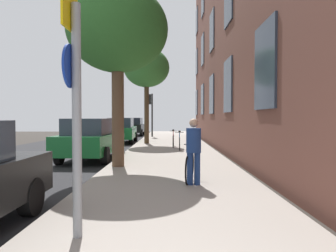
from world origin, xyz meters
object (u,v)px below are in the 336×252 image
car_2 (122,130)px  pedestrian_0 (194,147)px  bicycle_0 (190,165)px  bicycle_2 (173,140)px  car_3 (133,126)px  tree_far (147,68)px  sign_post (75,94)px  bicycle_1 (180,142)px  tree_near (118,31)px  car_1 (91,139)px  traffic_light (151,107)px

car_2 → pedestrian_0: bearing=-74.5°
bicycle_0 → bicycle_2: bicycle_0 is taller
car_3 → car_2: bearing=-88.5°
pedestrian_0 → car_3: 22.05m
tree_far → pedestrian_0: (1.92, -11.51, -3.58)m
tree_far → bicycle_0: 11.91m
tree_far → bicycle_0: tree_far is taller
tree_far → car_2: (-1.79, 1.85, -3.74)m
tree_far → bicycle_0: (1.87, -11.03, -4.08)m
sign_post → car_3: 24.97m
bicycle_0 → bicycle_1: (-0.02, 7.36, -0.02)m
car_2 → tree_near: bearing=-81.9°
tree_near → car_1: (-1.43, 2.28, -3.55)m
sign_post → tree_far: tree_far is taller
bicycle_0 → traffic_light: bearing=96.5°
bicycle_2 → bicycle_1: bearing=-79.3°
pedestrian_0 → car_3: bearing=100.2°
tree_far → bicycle_2: size_ratio=3.29×
bicycle_1 → car_2: car_2 is taller
car_3 → tree_near: bearing=-84.8°
pedestrian_0 → tree_near: bearing=128.6°
tree_far → bicycle_1: bearing=-63.3°
car_1 → bicycle_2: bearing=52.8°
traffic_light → tree_near: bearing=-90.5°
sign_post → car_2: bearing=96.7°
sign_post → tree_far: (-0.15, 14.67, 2.60)m
bicycle_0 → car_3: bearing=100.3°
bicycle_2 → car_2: bearing=129.7°
tree_near → car_3: 19.36m
sign_post → car_3: bearing=94.9°
pedestrian_0 → car_1: 6.19m
bicycle_2 → car_2: 5.26m
traffic_light → pedestrian_0: traffic_light is taller
tree_far → car_2: bearing=134.0°
car_2 → bicycle_2: bearing=-50.3°
bicycle_2 → pedestrian_0: 9.34m
tree_far → car_1: (-1.69, -6.48, -3.74)m
car_1 → car_3: (-0.30, 16.67, 0.00)m
tree_near → bicycle_1: bearing=67.4°
tree_near → sign_post: bearing=-86.0°
bicycle_0 → pedestrian_0: 0.69m
bicycle_0 → tree_far: bearing=99.6°
car_2 → bicycle_0: bearing=-74.2°
bicycle_2 → tree_far: bearing=125.6°
tree_near → traffic_light: bearing=89.5°
tree_near → bicycle_0: bearing=-46.8°
sign_post → bicycle_0: sign_post is taller
bicycle_0 → car_3: (-3.86, 21.22, 0.35)m
tree_near → pedestrian_0: 4.89m
traffic_light → bicycle_0: size_ratio=2.07×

